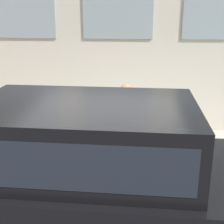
# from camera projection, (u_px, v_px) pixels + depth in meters

# --- Properties ---
(ground_plane) EXTENTS (80.00, 80.00, 0.00)m
(ground_plane) POSITION_uv_depth(u_px,v_px,m) (103.00, 189.00, 5.40)
(ground_plane) COLOR #47474C
(sidewalk) EXTENTS (2.72, 60.00, 0.16)m
(sidewalk) POSITION_uv_depth(u_px,v_px,m) (112.00, 152.00, 6.66)
(sidewalk) COLOR #B2ADA3
(sidewalk) RESTS_ON ground_plane
(fire_hydrant) EXTENTS (0.36, 0.47, 0.72)m
(fire_hydrant) POSITION_uv_depth(u_px,v_px,m) (98.00, 147.00, 5.83)
(fire_hydrant) COLOR gold
(fire_hydrant) RESTS_ON sidewalk
(person) EXTENTS (0.37, 0.25, 1.54)m
(person) POSITION_uv_depth(u_px,v_px,m) (126.00, 117.00, 5.76)
(person) COLOR navy
(person) RESTS_ON sidewalk
(parked_truck_black_near) EXTENTS (1.97, 4.26, 1.91)m
(parked_truck_black_near) POSITION_uv_depth(u_px,v_px,m) (81.00, 166.00, 3.88)
(parked_truck_black_near) COLOR black
(parked_truck_black_near) RESTS_ON ground_plane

